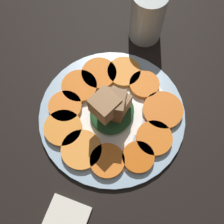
% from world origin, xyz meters
% --- Properties ---
extents(table_slab, '(1.20, 1.20, 0.02)m').
position_xyz_m(table_slab, '(0.00, 0.00, 0.01)').
color(table_slab, black).
rests_on(table_slab, ground).
extents(plate, '(0.30, 0.30, 0.01)m').
position_xyz_m(plate, '(0.00, 0.00, 0.03)').
color(plate, '#99B7D1').
rests_on(plate, table_slab).
extents(carrot_slice_0, '(0.08, 0.08, 0.01)m').
position_xyz_m(carrot_slice_0, '(-0.09, 0.03, 0.04)').
color(carrot_slice_0, '#F99438').
rests_on(carrot_slice_0, plate).
extents(carrot_slice_1, '(0.07, 0.07, 0.01)m').
position_xyz_m(carrot_slice_1, '(-0.09, -0.03, 0.04)').
color(carrot_slice_1, orange).
rests_on(carrot_slice_1, plate).
extents(carrot_slice_2, '(0.06, 0.06, 0.01)m').
position_xyz_m(carrot_slice_2, '(-0.07, -0.08, 0.04)').
color(carrot_slice_2, '#D35E11').
rests_on(carrot_slice_2, plate).
extents(carrot_slice_3, '(0.07, 0.07, 0.01)m').
position_xyz_m(carrot_slice_3, '(-0.02, -0.09, 0.04)').
color(carrot_slice_3, orange).
rests_on(carrot_slice_3, plate).
extents(carrot_slice_4, '(0.08, 0.08, 0.01)m').
position_xyz_m(carrot_slice_4, '(0.04, -0.09, 0.04)').
color(carrot_slice_4, orange).
rests_on(carrot_slice_4, plate).
extents(carrot_slice_5, '(0.06, 0.06, 0.01)m').
position_xyz_m(carrot_slice_5, '(0.08, -0.04, 0.04)').
color(carrot_slice_5, orange).
rests_on(carrot_slice_5, plate).
extents(carrot_slice_6, '(0.07, 0.07, 0.01)m').
position_xyz_m(carrot_slice_6, '(0.10, 0.01, 0.04)').
color(carrot_slice_6, orange).
rests_on(carrot_slice_6, plate).
extents(carrot_slice_7, '(0.07, 0.07, 0.01)m').
position_xyz_m(carrot_slice_7, '(0.07, 0.06, 0.04)').
color(carrot_slice_7, orange).
rests_on(carrot_slice_7, plate).
extents(carrot_slice_8, '(0.07, 0.07, 0.01)m').
position_xyz_m(carrot_slice_8, '(0.03, 0.08, 0.04)').
color(carrot_slice_8, orange).
rests_on(carrot_slice_8, plate).
extents(carrot_slice_9, '(0.07, 0.07, 0.01)m').
position_xyz_m(carrot_slice_9, '(-0.02, 0.09, 0.04)').
color(carrot_slice_9, orange).
rests_on(carrot_slice_9, plate).
extents(carrot_slice_10, '(0.07, 0.07, 0.01)m').
position_xyz_m(carrot_slice_10, '(-0.06, 0.08, 0.04)').
color(carrot_slice_10, orange).
rests_on(carrot_slice_10, plate).
extents(center_pile, '(0.10, 0.09, 0.11)m').
position_xyz_m(center_pile, '(-0.00, -0.00, 0.07)').
color(center_pile, '#235128').
rests_on(center_pile, plate).
extents(fork, '(0.17, 0.02, 0.00)m').
position_xyz_m(fork, '(-0.00, -0.07, 0.03)').
color(fork, '#B2B2B7').
rests_on(fork, plate).
extents(water_glass, '(0.07, 0.07, 0.12)m').
position_xyz_m(water_glass, '(0.22, -0.00, 0.08)').
color(water_glass, silver).
rests_on(water_glass, table_slab).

